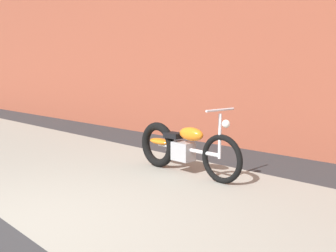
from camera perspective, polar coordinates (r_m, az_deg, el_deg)
The scene contains 4 objects.
ground_plane at distance 3.91m, azimuth -21.70°, elevation -14.85°, with size 80.00×80.00×0.00m, color #2D2D30.
sidewalk_slab at distance 4.79m, azimuth -1.73°, elevation -10.07°, with size 36.00×3.50×0.01m, color gray.
brick_building_wall at distance 7.41m, azimuth 18.94°, elevation 14.41°, with size 36.00×0.50×4.78m, color brown.
motorcycle_orange at distance 5.66m, azimuth 1.79°, elevation -3.20°, with size 2.01×0.58×1.03m.
Camera 1 is at (3.37, -1.33, 1.45)m, focal length 39.79 mm.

